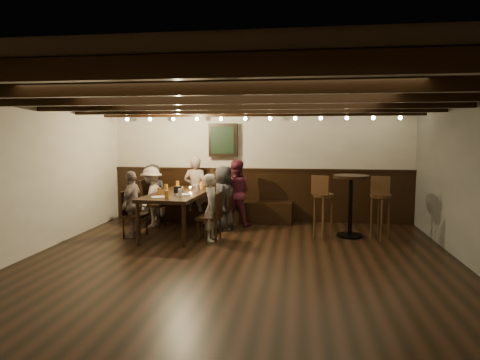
# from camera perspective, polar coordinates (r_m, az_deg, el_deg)

# --- Properties ---
(room) EXTENTS (7.00, 7.00, 7.00)m
(room) POSITION_cam_1_polar(r_m,az_deg,el_deg) (8.08, -0.16, 0.43)
(room) COLOR black
(room) RESTS_ON ground
(dining_table) EXTENTS (1.04, 2.13, 0.78)m
(dining_table) POSITION_cam_1_polar(r_m,az_deg,el_deg) (8.15, -8.08, -2.10)
(dining_table) COLOR black
(dining_table) RESTS_ON floor
(chair_left_near) EXTENTS (0.46, 0.46, 0.96)m
(chair_left_near) POSITION_cam_1_polar(r_m,az_deg,el_deg) (8.89, -11.50, -4.25)
(chair_left_near) COLOR black
(chair_left_near) RESTS_ON floor
(chair_left_far) EXTENTS (0.41, 0.41, 0.85)m
(chair_left_far) POSITION_cam_1_polar(r_m,az_deg,el_deg) (8.08, -13.91, -5.58)
(chair_left_far) COLOR black
(chair_left_far) RESTS_ON floor
(chair_right_near) EXTENTS (0.41, 0.41, 0.85)m
(chair_right_near) POSITION_cam_1_polar(r_m,az_deg,el_deg) (8.46, -2.41, -4.89)
(chair_right_near) COLOR black
(chair_right_near) RESTS_ON floor
(chair_right_far) EXTENTS (0.41, 0.41, 0.86)m
(chair_right_far) POSITION_cam_1_polar(r_m,az_deg,el_deg) (7.60, -3.98, -6.12)
(chair_right_far) COLOR black
(chair_right_far) RESTS_ON floor
(person_bench_left) EXTENTS (0.63, 0.43, 1.25)m
(person_bench_left) POSITION_cam_1_polar(r_m,az_deg,el_deg) (9.32, -11.51, -1.73)
(person_bench_left) COLOR #232425
(person_bench_left) RESTS_ON floor
(person_bench_centre) EXTENTS (0.53, 0.36, 1.42)m
(person_bench_centre) POSITION_cam_1_polar(r_m,az_deg,el_deg) (9.14, -5.94, -1.26)
(person_bench_centre) COLOR gray
(person_bench_centre) RESTS_ON floor
(person_bench_right) EXTENTS (0.69, 0.55, 1.36)m
(person_bench_right) POSITION_cam_1_polar(r_m,az_deg,el_deg) (8.78, -0.59, -1.71)
(person_bench_right) COLOR #5D2032
(person_bench_right) RESTS_ON floor
(person_left_near) EXTENTS (0.49, 0.81, 1.22)m
(person_left_near) POSITION_cam_1_polar(r_m,az_deg,el_deg) (8.85, -11.72, -2.23)
(person_left_near) COLOR gray
(person_left_near) RESTS_ON floor
(person_left_far) EXTENTS (0.33, 0.73, 1.22)m
(person_left_far) POSITION_cam_1_polar(r_m,az_deg,el_deg) (8.04, -14.18, -3.13)
(person_left_far) COLOR gray
(person_left_far) RESTS_ON floor
(person_right_near) EXTENTS (0.43, 0.64, 1.26)m
(person_right_near) POSITION_cam_1_polar(r_m,az_deg,el_deg) (8.39, -2.21, -2.41)
(person_right_near) COLOR #28282B
(person_right_near) RESTS_ON floor
(person_right_far) EXTENTS (0.30, 0.45, 1.18)m
(person_right_far) POSITION_cam_1_polar(r_m,az_deg,el_deg) (7.53, -3.77, -3.69)
(person_right_far) COLOR #A3998A
(person_right_far) RESTS_ON floor
(pint_a) EXTENTS (0.07, 0.07, 0.14)m
(pint_a) POSITION_cam_1_polar(r_m,az_deg,el_deg) (8.88, -8.33, -0.57)
(pint_a) COLOR #BF7219
(pint_a) RESTS_ON dining_table
(pint_b) EXTENTS (0.07, 0.07, 0.14)m
(pint_b) POSITION_cam_1_polar(r_m,az_deg,el_deg) (8.68, -5.13, -0.68)
(pint_b) COLOR #BF7219
(pint_b) RESTS_ON dining_table
(pint_c) EXTENTS (0.07, 0.07, 0.14)m
(pint_c) POSITION_cam_1_polar(r_m,az_deg,el_deg) (8.33, -9.82, -1.02)
(pint_c) COLOR #BF7219
(pint_c) RESTS_ON dining_table
(pint_d) EXTENTS (0.07, 0.07, 0.14)m
(pint_d) POSITION_cam_1_polar(r_m,az_deg,el_deg) (8.23, -5.66, -1.05)
(pint_d) COLOR silver
(pint_d) RESTS_ON dining_table
(pint_e) EXTENTS (0.07, 0.07, 0.14)m
(pint_e) POSITION_cam_1_polar(r_m,az_deg,el_deg) (7.79, -10.70, -1.52)
(pint_e) COLOR #BF7219
(pint_e) RESTS_ON dining_table
(pint_f) EXTENTS (0.07, 0.07, 0.14)m
(pint_f) POSITION_cam_1_polar(r_m,az_deg,el_deg) (7.55, -8.01, -1.71)
(pint_f) COLOR silver
(pint_f) RESTS_ON dining_table
(pint_g) EXTENTS (0.07, 0.07, 0.14)m
(pint_g) POSITION_cam_1_polar(r_m,az_deg,el_deg) (7.37, -9.75, -1.93)
(pint_g) COLOR #BF7219
(pint_g) RESTS_ON dining_table
(plate_near) EXTENTS (0.24, 0.24, 0.01)m
(plate_near) POSITION_cam_1_polar(r_m,az_deg,el_deg) (7.55, -10.89, -2.25)
(plate_near) COLOR white
(plate_near) RESTS_ON dining_table
(plate_far) EXTENTS (0.24, 0.24, 0.01)m
(plate_far) POSITION_cam_1_polar(r_m,az_deg,el_deg) (7.80, -7.55, -1.92)
(plate_far) COLOR white
(plate_far) RESTS_ON dining_table
(condiment_caddy) EXTENTS (0.15, 0.10, 0.12)m
(condiment_caddy) POSITION_cam_1_polar(r_m,az_deg,el_deg) (8.09, -8.20, -1.28)
(condiment_caddy) COLOR black
(condiment_caddy) RESTS_ON dining_table
(candle) EXTENTS (0.05, 0.05, 0.05)m
(candle) POSITION_cam_1_polar(r_m,az_deg,el_deg) (8.39, -6.64, -1.24)
(candle) COLOR beige
(candle) RESTS_ON dining_table
(high_top_table) EXTENTS (0.64, 0.64, 1.14)m
(high_top_table) POSITION_cam_1_polar(r_m,az_deg,el_deg) (8.04, 14.54, -2.14)
(high_top_table) COLOR black
(high_top_table) RESTS_ON floor
(bar_stool_left) EXTENTS (0.40, 0.42, 1.15)m
(bar_stool_left) POSITION_cam_1_polar(r_m,az_deg,el_deg) (7.84, 10.99, -4.61)
(bar_stool_left) COLOR #3C2813
(bar_stool_left) RESTS_ON floor
(bar_stool_right) EXTENTS (0.38, 0.40, 1.15)m
(bar_stool_right) POSITION_cam_1_polar(r_m,az_deg,el_deg) (8.01, 18.16, -4.58)
(bar_stool_right) COLOR #3C2813
(bar_stool_right) RESTS_ON floor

